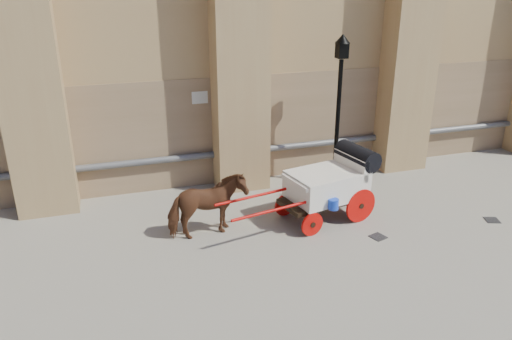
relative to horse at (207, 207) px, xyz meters
name	(u,v)px	position (x,y,z in m)	size (l,w,h in m)	color
ground	(329,242)	(2.50, -1.08, -0.73)	(90.00, 90.00, 0.00)	gray
horse	(207,207)	(0.00, 0.00, 0.00)	(0.79, 1.73, 1.46)	brown
carriage	(331,182)	(3.04, 0.05, 0.18)	(4.01, 1.79, 1.70)	black
street_lamp	(338,108)	(4.03, 1.86, 1.47)	(0.39, 0.39, 4.12)	black
drain_grate_near	(378,237)	(3.65, -1.23, -0.72)	(0.32, 0.32, 0.01)	black
drain_grate_far	(492,220)	(6.70, -1.33, -0.72)	(0.32, 0.32, 0.01)	black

